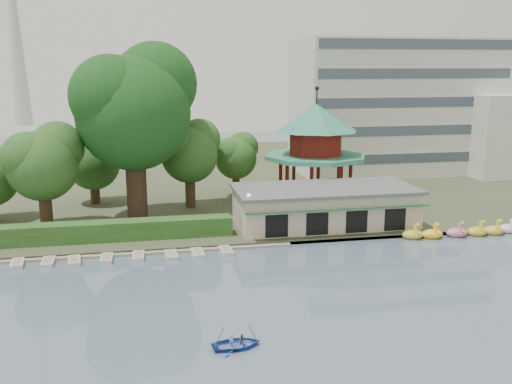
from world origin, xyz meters
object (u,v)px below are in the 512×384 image
object	(u,v)px
big_tree	(134,104)
dock	(103,254)
pavilion	(316,143)
rowboat_with_passengers	(237,341)
boathouse	(325,205)

from	to	relation	value
big_tree	dock	bearing A→B (deg)	-106.05
dock	big_tree	xyz separation A→B (m)	(3.16, 10.99, 12.48)
pavilion	big_tree	bearing A→B (deg)	-169.65
big_tree	rowboat_with_passengers	distance (m)	32.87
dock	pavilion	distance (m)	29.14
dock	pavilion	size ratio (longest dim) A/B	2.52
boathouse	dock	bearing A→B (deg)	-167.76
boathouse	big_tree	bearing A→B (deg)	161.73
boathouse	rowboat_with_passengers	bearing A→B (deg)	-118.80
rowboat_with_passengers	big_tree	bearing A→B (deg)	100.90
dock	pavilion	xyz separation A→B (m)	(24.00, 14.80, 7.36)
dock	boathouse	xyz separation A→B (m)	(22.00, 4.77, 2.25)
boathouse	big_tree	world-z (taller)	big_tree
boathouse	rowboat_with_passengers	distance (m)	27.19
dock	pavilion	world-z (taller)	pavilion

